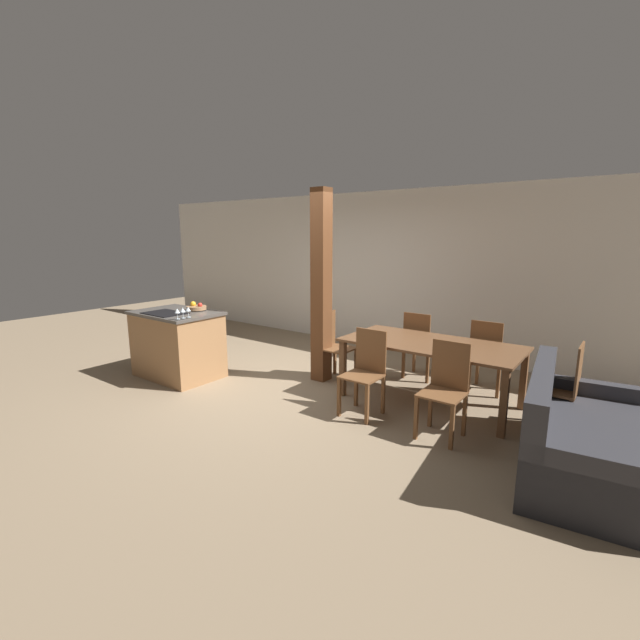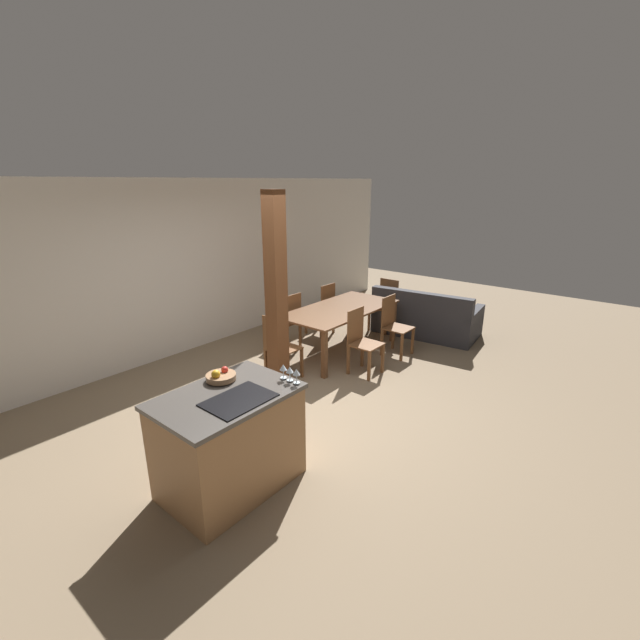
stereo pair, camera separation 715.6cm
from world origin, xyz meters
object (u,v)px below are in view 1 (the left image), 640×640
Objects in this scene: wine_glass_far at (188,310)px; couch at (584,442)px; kitchen_island at (178,344)px; dining_chair_far_left at (419,344)px; fruit_bowl at (196,307)px; dining_chair_far_right at (487,355)px; wine_glass_middle at (183,310)px; wine_glass_near at (177,311)px; dining_chair_near_left at (365,371)px; dining_chair_near_right at (445,388)px; dining_chair_foot_end at (563,387)px; dining_chair_head_end at (334,345)px; timber_post at (321,287)px; dining_table at (431,349)px.

couch is (4.35, 0.66, -0.76)m from wine_glass_far.
kitchen_island is 3.36m from dining_chair_far_left.
couch is at bearing 2.99° from fruit_bowl.
wine_glass_middle is at bearing 34.50° from dining_chair_far_right.
wine_glass_near reaches higher than dining_chair_near_left.
dining_chair_near_right is 1.18m from dining_chair_foot_end.
dining_chair_head_end is at bearing 29.10° from fruit_bowl.
fruit_bowl is 4.79m from couch.
kitchen_island is 8.91× the size of wine_glass_far.
wine_glass_middle reaches higher than dining_chair_far_right.
wine_glass_middle is 0.14× the size of dining_chair_near_right.
dining_chair_head_end is at bearing 70.44° from couch.
timber_post is at bearing 37.87° from dining_chair_far_left.
fruit_bowl is 0.13× the size of dining_table.
fruit_bowl reaches higher than dining_chair_head_end.
wine_glass_far is 4.34m from dining_chair_foot_end.
wine_glass_near is at bearing -56.34° from fruit_bowl.
couch is (4.87, 0.49, -0.19)m from kitchen_island.
dining_chair_foot_end is at bearing 19.48° from wine_glass_middle.
dining_chair_head_end is at bearing 46.07° from wine_glass_far.
dining_chair_near_right reaches higher than couch.
kitchen_island is at bearing 154.14° from wine_glass_middle.
wine_glass_middle is 3.08m from dining_table.
dining_chair_foot_end is (4.61, 1.19, 0.03)m from kitchen_island.
couch is (3.03, -0.70, -0.22)m from dining_chair_head_end.
dining_chair_far_left is 0.91m from dining_chair_far_right.
dining_chair_foot_end reaches higher than dining_table.
fruit_bowl is 0.29× the size of dining_chair_head_end.
dining_table is at bearing 60.47° from couch.
dining_table is 2.15× the size of dining_chair_far_left.
dining_chair_far_right reaches higher than dining_table.
dining_chair_head_end is 0.37× the size of timber_post.
kitchen_island is at bearing 147.41° from wine_glass_near.
fruit_bowl reaches higher than dining_chair_foot_end.
dining_chair_foot_end is at bearing 2.07° from timber_post.
fruit_bowl is at bearing -176.39° from dining_chair_near_right.
couch is at bearing -10.60° from timber_post.
dining_chair_far_left is at bearing -52.20° from dining_chair_head_end.
timber_post is (-3.17, 0.59, 1.01)m from couch.
dining_chair_far_left is at bearing 90.00° from dining_chair_near_left.
couch is at bearing 20.83° from dining_chair_foot_end.
wine_glass_near reaches higher than kitchen_island.
kitchen_island is 1.27× the size of dining_chair_near_left.
timber_post is (-0.13, -0.11, 0.79)m from dining_chair_head_end.
wine_glass_far is 0.14× the size of dining_chair_far_right.
dining_chair_far_right is (0.91, 0.00, 0.00)m from dining_chair_far_left.
kitchen_island is 0.79m from wine_glass_far.
kitchen_island is at bearing -119.73° from fruit_bowl.
dining_chair_head_end is at bearing 47.73° from wine_glass_middle.
wine_glass_far reaches higher than kitchen_island.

